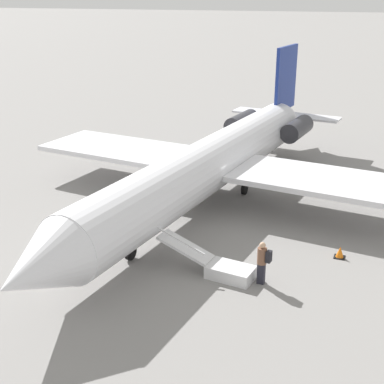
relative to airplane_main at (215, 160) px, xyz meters
name	(u,v)px	position (x,y,z in m)	size (l,w,h in m)	color
ground_plane	(207,203)	(0.93, -0.11, -2.13)	(600.00, 600.00, 0.00)	gray
airplane_main	(215,160)	(0.00, 0.00, 0.00)	(28.64, 21.56, 7.12)	silver
boarding_stairs	(221,267)	(7.94, 3.01, -1.76)	(1.45, 4.11, 1.75)	silver
passenger	(263,260)	(7.96, 4.66, -1.13)	(0.36, 0.55, 1.74)	#23232D
traffic_cone_near_stairs	(340,253)	(4.66, 7.18, -1.91)	(0.45, 0.45, 0.50)	black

